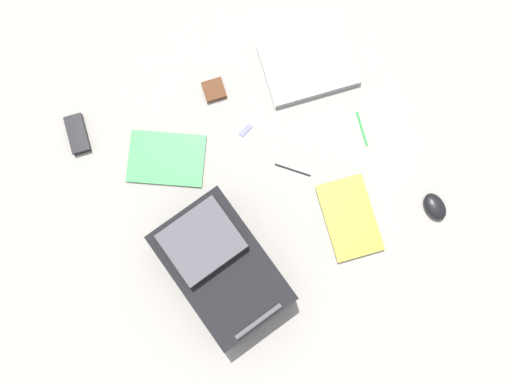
{
  "coord_description": "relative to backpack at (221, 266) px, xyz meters",
  "views": [
    {
      "loc": [
        0.19,
        0.28,
        1.97
      ],
      "look_at": [
        0.03,
        0.03,
        0.02
      ],
      "focal_mm": 39.54,
      "sensor_mm": 36.0,
      "label": 1
    }
  ],
  "objects": [
    {
      "name": "ground_plane",
      "position": [
        -0.27,
        -0.18,
        -0.1
      ],
      "size": [
        3.49,
        3.49,
        0.0
      ],
      "primitive_type": "plane",
      "color": "gray"
    },
    {
      "name": "backpack",
      "position": [
        0.0,
        0.0,
        0.0
      ],
      "size": [
        0.32,
        0.46,
        0.23
      ],
      "color": "black",
      "rests_on": "ground_plane"
    },
    {
      "name": "laptop",
      "position": [
        -0.65,
        -0.46,
        -0.08
      ],
      "size": [
        0.38,
        0.32,
        0.03
      ],
      "color": "#929296",
      "rests_on": "ground_plane"
    },
    {
      "name": "book_comic",
      "position": [
        -0.03,
        -0.43,
        -0.09
      ],
      "size": [
        0.33,
        0.31,
        0.01
      ],
      "color": "silver",
      "rests_on": "ground_plane"
    },
    {
      "name": "book_manual",
      "position": [
        -0.47,
        0.09,
        -0.09
      ],
      "size": [
        0.24,
        0.31,
        0.02
      ],
      "color": "silver",
      "rests_on": "ground_plane"
    },
    {
      "name": "computer_mouse",
      "position": [
        -0.74,
        0.21,
        -0.08
      ],
      "size": [
        0.07,
        0.1,
        0.04
      ],
      "primitive_type": "ellipsoid",
      "rotation": [
        0.0,
        0.0,
        -0.05
      ],
      "color": "black",
      "rests_on": "ground_plane"
    },
    {
      "name": "power_brick",
      "position": [
        0.2,
        -0.67,
        -0.08
      ],
      "size": [
        0.1,
        0.15,
        0.03
      ],
      "primitive_type": "cube",
      "rotation": [
        0.0,
        0.0,
        -0.26
      ],
      "color": "black",
      "rests_on": "ground_plane"
    },
    {
      "name": "pen_black",
      "position": [
        -0.68,
        -0.16,
        -0.09
      ],
      "size": [
        0.05,
        0.13,
        0.01
      ],
      "primitive_type": "cylinder",
      "rotation": [
        1.57,
        0.0,
        -0.3
      ],
      "color": "#198C33",
      "rests_on": "ground_plane"
    },
    {
      "name": "pen_blue",
      "position": [
        -0.39,
        -0.16,
        -0.09
      ],
      "size": [
        0.09,
        0.11,
        0.01
      ],
      "primitive_type": "cylinder",
      "rotation": [
        1.57,
        0.0,
        3.84
      ],
      "color": "black",
      "rests_on": "ground_plane"
    },
    {
      "name": "earbud_pouch",
      "position": [
        -0.3,
        -0.56,
        -0.09
      ],
      "size": [
        0.09,
        0.09,
        0.02
      ],
      "primitive_type": "cube",
      "rotation": [
        0.0,
        0.0,
        -0.25
      ],
      "color": "#59331E",
      "rests_on": "ground_plane"
    },
    {
      "name": "usb_stick",
      "position": [
        -0.32,
        -0.37,
        -0.09
      ],
      "size": [
        0.05,
        0.03,
        0.01
      ],
      "primitive_type": "cube",
      "rotation": [
        0.0,
        0.0,
        1.85
      ],
      "color": "#191999",
      "rests_on": "ground_plane"
    }
  ]
}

